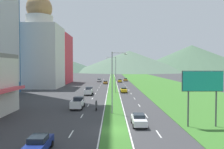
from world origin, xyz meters
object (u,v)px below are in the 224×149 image
car_3 (125,90)px  car_5 (121,81)px  car_0 (100,80)px  car_4 (107,82)px  street_lamp_near (115,79)px  motorcycle_rider (97,106)px  car_2 (127,80)px  street_lamp_mid (116,72)px  billboard_roadside (204,84)px  car_8 (140,120)px  pickup_truck_1 (79,103)px  car_1 (40,144)px  pickup_truck_0 (90,91)px

car_3 → car_5: 40.51m
car_0 → car_4: car_0 is taller
street_lamp_near → motorcycle_rider: 6.44m
car_2 → street_lamp_mid: bearing=-7.1°
car_0 → car_5: size_ratio=1.17×
billboard_roadside → car_2: billboard_roadside is taller
car_0 → street_lamp_near: bearing=-174.8°
car_2 → car_8: (-3.40, -85.19, -0.00)m
car_2 → car_5: 8.54m
car_2 → pickup_truck_1: size_ratio=0.86×
street_lamp_near → car_1: (-6.97, -16.56, -4.99)m
car_2 → car_4: (-9.81, -17.35, -0.06)m
street_lamp_mid → car_8: street_lamp_mid is taller
car_5 → car_8: (-0.19, -77.27, -0.00)m
street_lamp_near → pickup_truck_0: 25.67m
car_4 → street_lamp_mid: bearing=-173.6°
street_lamp_mid → car_5: bearing=85.9°
street_lamp_mid → pickup_truck_0: 9.62m
car_2 → car_8: size_ratio=1.05×
car_8 → pickup_truck_0: size_ratio=0.82×
car_3 → car_5: car_5 is taller
car_4 → car_8: (6.41, -67.84, 0.06)m
pickup_truck_1 → car_3: bearing=-21.9°
pickup_truck_0 → pickup_truck_1: bearing=180.0°
street_lamp_near → car_4: size_ratio=2.37×
street_lamp_mid → car_8: size_ratio=2.40×
car_2 → car_8: 85.26m
street_lamp_mid → car_2: (6.18, 49.52, -5.24)m
car_0 → car_2: 14.10m
car_3 → car_4: (-6.35, 31.08, -0.03)m
car_8 → pickup_truck_1: bearing=-140.7°
billboard_roadside → car_1: 20.76m
street_lamp_near → car_8: bearing=-66.0°
car_1 → car_8: bearing=-48.2°
street_lamp_near → motorcycle_rider: (-3.06, 2.59, -5.05)m
car_3 → car_5: (0.25, 40.51, 0.02)m
street_lamp_mid → car_0: bearing=99.0°
car_0 → car_1: (-0.33, -89.77, 0.02)m
car_5 → car_8: bearing=-0.1°
street_lamp_mid → car_2: size_ratio=2.27×
street_lamp_mid → car_4: (-3.63, 32.17, -5.30)m
billboard_roadside → car_8: bearing=174.8°
car_4 → car_8: 68.14m
car_1 → pickup_truck_1: 21.34m
motorcycle_rider → pickup_truck_0: bearing=9.4°
car_3 → car_4: size_ratio=1.07×
street_lamp_near → car_4: street_lamp_near is taller
car_5 → pickup_truck_0: size_ratio=0.75×
car_1 → motorcycle_rider: size_ratio=2.13×
car_8 → street_lamp_near: bearing=-156.0°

